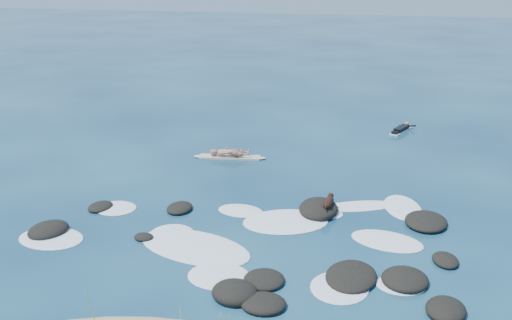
# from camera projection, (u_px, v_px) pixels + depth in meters

# --- Properties ---
(ground) EXTENTS (160.00, 160.00, 0.00)m
(ground) POSITION_uv_depth(u_px,v_px,m) (247.00, 222.00, 20.14)
(ground) COLOR #0A2642
(ground) RESTS_ON ground
(reef_rocks) EXTENTS (14.27, 7.75, 0.62)m
(reef_rocks) POSITION_uv_depth(u_px,v_px,m) (299.00, 249.00, 18.05)
(reef_rocks) COLOR black
(reef_rocks) RESTS_ON ground
(breaking_foam) EXTENTS (13.60, 8.30, 0.12)m
(breaking_foam) POSITION_uv_depth(u_px,v_px,m) (258.00, 235.00, 19.15)
(breaking_foam) COLOR white
(breaking_foam) RESTS_ON ground
(standing_surfer_rig) EXTENTS (3.40, 0.94, 1.93)m
(standing_surfer_rig) POSITION_uv_depth(u_px,v_px,m) (229.00, 143.00, 26.31)
(standing_surfer_rig) COLOR beige
(standing_surfer_rig) RESTS_ON ground
(paddling_surfer_rig) EXTENTS (1.43, 2.17, 0.39)m
(paddling_surfer_rig) POSITION_uv_depth(u_px,v_px,m) (401.00, 129.00, 30.59)
(paddling_surfer_rig) COLOR silver
(paddling_surfer_rig) RESTS_ON ground
(dog) EXTENTS (0.37, 1.15, 0.73)m
(dog) POSITION_uv_depth(u_px,v_px,m) (329.00, 202.00, 20.57)
(dog) COLOR black
(dog) RESTS_ON ground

